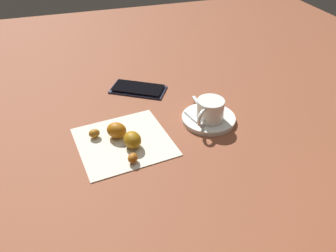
{
  "coord_description": "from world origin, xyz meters",
  "views": [
    {
      "loc": [
        -0.17,
        -0.59,
        0.45
      ],
      "look_at": [
        0.01,
        -0.01,
        0.01
      ],
      "focal_mm": 36.51,
      "sensor_mm": 36.0,
      "label": 1
    }
  ],
  "objects_px": {
    "napkin": "(124,141)",
    "croissant": "(123,136)",
    "sugar_packet": "(195,118)",
    "teaspoon": "(207,115)",
    "saucer": "(209,119)",
    "cell_phone": "(138,89)",
    "espresso_cup": "(210,110)"
  },
  "relations": [
    {
      "from": "cell_phone",
      "to": "espresso_cup",
      "type": "bearing_deg",
      "value": -58.82
    },
    {
      "from": "teaspoon",
      "to": "napkin",
      "type": "distance_m",
      "value": 0.2
    },
    {
      "from": "saucer",
      "to": "teaspoon",
      "type": "xyz_separation_m",
      "value": [
        -0.0,
        0.01,
        0.01
      ]
    },
    {
      "from": "teaspoon",
      "to": "sugar_packet",
      "type": "height_order",
      "value": "teaspoon"
    },
    {
      "from": "cell_phone",
      "to": "croissant",
      "type": "bearing_deg",
      "value": -111.4
    },
    {
      "from": "espresso_cup",
      "to": "sugar_packet",
      "type": "xyz_separation_m",
      "value": [
        -0.03,
        0.01,
        -0.02
      ]
    },
    {
      "from": "saucer",
      "to": "napkin",
      "type": "relative_size",
      "value": 0.65
    },
    {
      "from": "napkin",
      "to": "croissant",
      "type": "relative_size",
      "value": 1.44
    },
    {
      "from": "croissant",
      "to": "cell_phone",
      "type": "height_order",
      "value": "croissant"
    },
    {
      "from": "espresso_cup",
      "to": "teaspoon",
      "type": "relative_size",
      "value": 0.59
    },
    {
      "from": "saucer",
      "to": "napkin",
      "type": "bearing_deg",
      "value": -175.08
    },
    {
      "from": "saucer",
      "to": "cell_phone",
      "type": "bearing_deg",
      "value": 123.18
    },
    {
      "from": "espresso_cup",
      "to": "croissant",
      "type": "xyz_separation_m",
      "value": [
        -0.2,
        -0.01,
        -0.02
      ]
    },
    {
      "from": "teaspoon",
      "to": "napkin",
      "type": "height_order",
      "value": "teaspoon"
    },
    {
      "from": "sugar_packet",
      "to": "teaspoon",
      "type": "bearing_deg",
      "value": 80.9
    },
    {
      "from": "teaspoon",
      "to": "cell_phone",
      "type": "height_order",
      "value": "teaspoon"
    },
    {
      "from": "saucer",
      "to": "croissant",
      "type": "distance_m",
      "value": 0.21
    },
    {
      "from": "espresso_cup",
      "to": "teaspoon",
      "type": "bearing_deg",
      "value": 84.11
    },
    {
      "from": "saucer",
      "to": "cell_phone",
      "type": "xyz_separation_m",
      "value": [
        -0.12,
        0.19,
        -0.0
      ]
    },
    {
      "from": "saucer",
      "to": "teaspoon",
      "type": "bearing_deg",
      "value": 109.05
    },
    {
      "from": "saucer",
      "to": "croissant",
      "type": "relative_size",
      "value": 0.94
    },
    {
      "from": "espresso_cup",
      "to": "napkin",
      "type": "xyz_separation_m",
      "value": [
        -0.2,
        -0.01,
        -0.03
      ]
    },
    {
      "from": "espresso_cup",
      "to": "teaspoon",
      "type": "distance_m",
      "value": 0.03
    },
    {
      "from": "espresso_cup",
      "to": "saucer",
      "type": "bearing_deg",
      "value": 67.4
    },
    {
      "from": "sugar_packet",
      "to": "croissant",
      "type": "bearing_deg",
      "value": -94.8
    },
    {
      "from": "saucer",
      "to": "espresso_cup",
      "type": "bearing_deg",
      "value": -112.6
    },
    {
      "from": "espresso_cup",
      "to": "croissant",
      "type": "relative_size",
      "value": 0.59
    },
    {
      "from": "espresso_cup",
      "to": "cell_phone",
      "type": "relative_size",
      "value": 0.49
    },
    {
      "from": "saucer",
      "to": "teaspoon",
      "type": "distance_m",
      "value": 0.01
    },
    {
      "from": "saucer",
      "to": "croissant",
      "type": "height_order",
      "value": "croissant"
    },
    {
      "from": "teaspoon",
      "to": "sugar_packet",
      "type": "distance_m",
      "value": 0.03
    },
    {
      "from": "saucer",
      "to": "cell_phone",
      "type": "height_order",
      "value": "saucer"
    }
  ]
}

